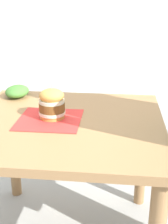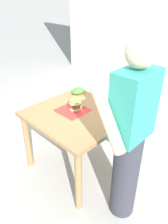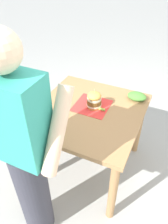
{
  "view_description": "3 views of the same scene",
  "coord_description": "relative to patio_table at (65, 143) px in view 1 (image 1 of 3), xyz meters",
  "views": [
    {
      "loc": [
        1.43,
        0.26,
        1.36
      ],
      "look_at": [
        0.0,
        0.1,
        0.81
      ],
      "focal_mm": 50.0,
      "sensor_mm": 36.0,
      "label": 1
    },
    {
      "loc": [
        1.41,
        1.5,
        1.96
      ],
      "look_at": [
        0.0,
        0.1,
        0.81
      ],
      "focal_mm": 35.0,
      "sensor_mm": 36.0,
      "label": 2
    },
    {
      "loc": [
        -0.62,
        1.44,
        1.96
      ],
      "look_at": [
        0.0,
        0.1,
        0.81
      ],
      "focal_mm": 35.0,
      "sensor_mm": 36.0,
      "label": 3
    }
  ],
  "objects": [
    {
      "name": "side_salad",
      "position": [
        -0.35,
        -0.35,
        0.16
      ],
      "size": [
        0.18,
        0.14,
        0.07
      ],
      "primitive_type": "ellipsoid",
      "color": "#477F33",
      "rests_on": "patio_table"
    },
    {
      "name": "serving_paper",
      "position": [
        -0.0,
        -0.08,
        0.13
      ],
      "size": [
        0.32,
        0.32,
        0.0
      ],
      "primitive_type": "cube",
      "rotation": [
        0.0,
        0.0,
        0.01
      ],
      "color": "red",
      "rests_on": "patio_table"
    },
    {
      "name": "patio_table",
      "position": [
        0.0,
        0.0,
        0.0
      ],
      "size": [
        0.95,
        0.99,
        0.76
      ],
      "color": "#9E7247",
      "rests_on": "ground"
    },
    {
      "name": "pickle_spear",
      "position": [
        -0.1,
        -0.04,
        0.14
      ],
      "size": [
        0.08,
        0.03,
        0.02
      ],
      "primitive_type": "cylinder",
      "rotation": [
        0.0,
        1.57,
        0.04
      ],
      "color": "#8EA83D",
      "rests_on": "serving_paper"
    },
    {
      "name": "sandwich",
      "position": [
        -0.02,
        -0.07,
        0.2
      ],
      "size": [
        0.14,
        0.14,
        0.19
      ],
      "color": "gold",
      "rests_on": "serving_paper"
    }
  ]
}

